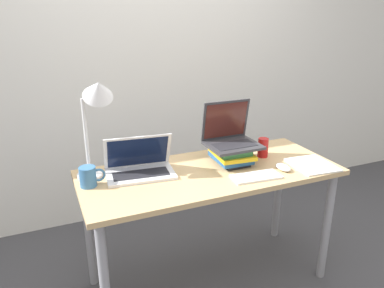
# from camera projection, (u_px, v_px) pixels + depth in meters

# --- Properties ---
(wall_back) EXTENTS (8.00, 0.05, 2.70)m
(wall_back) POSITION_uv_depth(u_px,v_px,m) (152.00, 52.00, 2.93)
(wall_back) COLOR silver
(wall_back) RESTS_ON ground_plane
(desk) EXTENTS (1.51, 0.64, 0.77)m
(desk) POSITION_uv_depth(u_px,v_px,m) (210.00, 185.00, 2.22)
(desk) COLOR tan
(desk) RESTS_ON ground_plane
(laptop_left) EXTENTS (0.40, 0.27, 0.23)m
(laptop_left) POSITION_uv_depth(u_px,v_px,m) (140.00, 167.00, 2.12)
(laptop_left) COLOR silver
(laptop_left) RESTS_ON desk
(book_stack) EXTENTS (0.23, 0.28, 0.11)m
(book_stack) POSITION_uv_depth(u_px,v_px,m) (231.00, 154.00, 2.28)
(book_stack) COLOR black
(book_stack) RESTS_ON desk
(laptop_on_books) EXTENTS (0.31, 0.26, 0.26)m
(laptop_on_books) POSITION_uv_depth(u_px,v_px,m) (231.00, 137.00, 2.26)
(laptop_on_books) COLOR #333338
(laptop_on_books) RESTS_ON book_stack
(wireless_keyboard) EXTENTS (0.29, 0.14, 0.01)m
(wireless_keyboard) POSITION_uv_depth(u_px,v_px,m) (256.00, 177.00, 2.09)
(wireless_keyboard) COLOR white
(wireless_keyboard) RESTS_ON desk
(mouse) EXTENTS (0.07, 0.11, 0.03)m
(mouse) POSITION_uv_depth(u_px,v_px,m) (283.00, 167.00, 2.19)
(mouse) COLOR white
(mouse) RESTS_ON desk
(notepad) EXTENTS (0.26, 0.29, 0.01)m
(notepad) POSITION_uv_depth(u_px,v_px,m) (312.00, 165.00, 2.25)
(notepad) COLOR white
(notepad) RESTS_ON desk
(mug) EXTENTS (0.14, 0.09, 0.11)m
(mug) POSITION_uv_depth(u_px,v_px,m) (89.00, 177.00, 1.97)
(mug) COLOR teal
(mug) RESTS_ON desk
(soda_can) EXTENTS (0.07, 0.07, 0.12)m
(soda_can) POSITION_uv_depth(u_px,v_px,m) (263.00, 148.00, 2.37)
(soda_can) COLOR red
(soda_can) RESTS_ON desk
(desk_lamp) EXTENTS (0.23, 0.20, 0.58)m
(desk_lamp) POSITION_uv_depth(u_px,v_px,m) (97.00, 101.00, 1.96)
(desk_lamp) COLOR white
(desk_lamp) RESTS_ON desk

